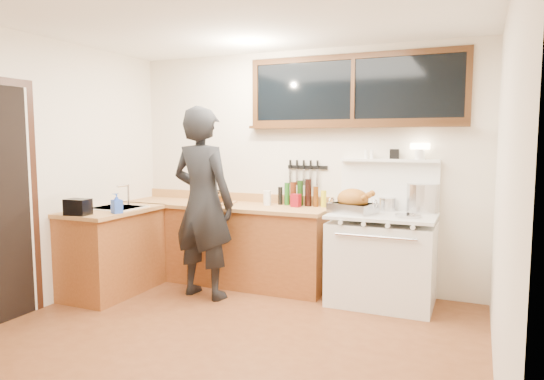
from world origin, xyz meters
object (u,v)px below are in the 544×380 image
at_px(roast_turkey, 353,203).
at_px(vintage_stove, 382,257).
at_px(man, 203,203).
at_px(cutting_board, 215,199).

bearing_deg(roast_turkey, vintage_stove, 14.82).
xyz_separation_m(vintage_stove, roast_turkey, (-0.28, -0.07, 0.53)).
bearing_deg(man, vintage_stove, 16.60).
bearing_deg(man, cutting_board, 106.02).
distance_m(vintage_stove, roast_turkey, 0.61).
height_order(vintage_stove, roast_turkey, vintage_stove).
xyz_separation_m(vintage_stove, man, (-1.74, -0.52, 0.51)).
relative_size(vintage_stove, cutting_board, 3.21).
bearing_deg(cutting_board, roast_turkey, -2.62).
height_order(cutting_board, roast_turkey, roast_turkey).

